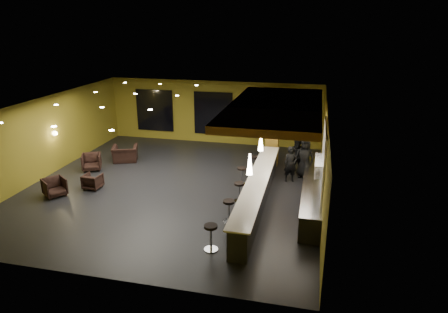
% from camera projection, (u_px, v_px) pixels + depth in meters
% --- Properties ---
extents(floor, '(12.00, 13.00, 0.10)m').
position_uv_depth(floor, '(176.00, 187.00, 16.94)').
color(floor, black).
rests_on(floor, ground).
extents(ceiling, '(12.00, 13.00, 0.10)m').
position_uv_depth(ceiling, '(172.00, 103.00, 15.77)').
color(ceiling, black).
extents(wall_back, '(12.00, 0.10, 3.50)m').
position_uv_depth(wall_back, '(214.00, 112.00, 22.38)').
color(wall_back, olive).
rests_on(wall_back, floor).
extents(wall_front, '(12.00, 0.10, 3.50)m').
position_uv_depth(wall_front, '(87.00, 221.00, 10.32)').
color(wall_front, olive).
rests_on(wall_front, floor).
extents(wall_left, '(0.10, 13.00, 3.50)m').
position_uv_depth(wall_left, '(45.00, 137.00, 17.65)').
color(wall_left, olive).
rests_on(wall_left, floor).
extents(wall_right, '(0.10, 13.00, 3.50)m').
position_uv_depth(wall_right, '(325.00, 157.00, 15.06)').
color(wall_right, olive).
rests_on(wall_right, floor).
extents(wood_soffit, '(3.60, 8.00, 0.28)m').
position_uv_depth(wood_soffit, '(276.00, 107.00, 15.89)').
color(wood_soffit, '#A86931').
rests_on(wood_soffit, ceiling).
extents(window_left, '(2.20, 0.06, 2.40)m').
position_uv_depth(window_left, '(155.00, 110.00, 23.05)').
color(window_left, black).
rests_on(window_left, wall_back).
extents(window_center, '(2.20, 0.06, 2.40)m').
position_uv_depth(window_center, '(213.00, 113.00, 22.30)').
color(window_center, black).
rests_on(window_center, wall_back).
extents(window_right, '(2.20, 0.06, 2.40)m').
position_uv_depth(window_right, '(267.00, 116.00, 21.66)').
color(window_right, black).
rests_on(window_right, wall_back).
extents(tile_backsplash, '(0.06, 3.20, 2.40)m').
position_uv_depth(tile_backsplash, '(324.00, 160.00, 14.08)').
color(tile_backsplash, white).
rests_on(tile_backsplash, wall_right).
extents(bar_counter, '(0.60, 8.00, 1.00)m').
position_uv_depth(bar_counter, '(258.00, 192.00, 15.06)').
color(bar_counter, black).
rests_on(bar_counter, floor).
extents(bar_top, '(0.78, 8.10, 0.05)m').
position_uv_depth(bar_top, '(258.00, 179.00, 14.89)').
color(bar_top, silver).
rests_on(bar_top, bar_counter).
extents(prep_counter, '(0.70, 6.00, 0.86)m').
position_uv_depth(prep_counter, '(312.00, 194.00, 15.11)').
color(prep_counter, black).
rests_on(prep_counter, floor).
extents(prep_top, '(0.72, 6.00, 0.03)m').
position_uv_depth(prep_top, '(313.00, 183.00, 14.97)').
color(prep_top, silver).
rests_on(prep_top, prep_counter).
extents(wall_shelf_lower, '(0.30, 1.50, 0.03)m').
position_uv_depth(wall_shelf_lower, '(319.00, 172.00, 14.05)').
color(wall_shelf_lower, silver).
rests_on(wall_shelf_lower, wall_right).
extents(wall_shelf_upper, '(0.30, 1.50, 0.03)m').
position_uv_depth(wall_shelf_upper, '(320.00, 160.00, 13.91)').
color(wall_shelf_upper, silver).
rests_on(wall_shelf_upper, wall_right).
extents(column, '(0.60, 0.60, 3.50)m').
position_uv_depth(column, '(273.00, 129.00, 18.89)').
color(column, olive).
rests_on(column, floor).
extents(wall_sconce, '(0.22, 0.22, 0.22)m').
position_uv_depth(wall_sconce, '(55.00, 133.00, 18.06)').
color(wall_sconce, '#FFE5B2').
rests_on(wall_sconce, wall_left).
extents(pendant_0, '(0.20, 0.20, 0.70)m').
position_uv_depth(pendant_0, '(250.00, 164.00, 12.61)').
color(pendant_0, white).
rests_on(pendant_0, wood_soffit).
extents(pendant_1, '(0.20, 0.20, 0.70)m').
position_uv_depth(pendant_1, '(261.00, 142.00, 14.92)').
color(pendant_1, white).
rests_on(pendant_1, wood_soffit).
extents(pendant_2, '(0.20, 0.20, 0.70)m').
position_uv_depth(pendant_2, '(269.00, 125.00, 17.22)').
color(pendant_2, white).
rests_on(pendant_2, wood_soffit).
extents(staff_a, '(0.65, 0.52, 1.57)m').
position_uv_depth(staff_a, '(290.00, 164.00, 17.16)').
color(staff_a, black).
rests_on(staff_a, floor).
extents(staff_b, '(1.01, 0.90, 1.73)m').
position_uv_depth(staff_b, '(298.00, 156.00, 17.89)').
color(staff_b, black).
rests_on(staff_b, floor).
extents(staff_c, '(0.94, 0.66, 1.80)m').
position_uv_depth(staff_c, '(305.00, 158.00, 17.58)').
color(staff_c, black).
rests_on(staff_c, floor).
extents(armchair_a, '(1.11, 1.11, 0.73)m').
position_uv_depth(armchair_a, '(55.00, 187.00, 15.86)').
color(armchair_a, black).
rests_on(armchair_a, floor).
extents(armchair_b, '(0.70, 0.72, 0.63)m').
position_uv_depth(armchair_b, '(93.00, 181.00, 16.56)').
color(armchair_b, black).
rests_on(armchair_b, floor).
extents(armchair_c, '(1.12, 1.13, 0.78)m').
position_uv_depth(armchair_c, '(92.00, 162.00, 18.59)').
color(armchair_c, black).
rests_on(armchair_c, floor).
extents(armchair_d, '(1.48, 1.39, 0.78)m').
position_uv_depth(armchair_d, '(125.00, 154.00, 19.73)').
color(armchair_d, black).
rests_on(armchair_d, floor).
extents(bar_stool_0, '(0.43, 0.43, 0.85)m').
position_uv_depth(bar_stool_0, '(211.00, 234.00, 12.05)').
color(bar_stool_0, silver).
rests_on(bar_stool_0, floor).
extents(bar_stool_1, '(0.41, 0.41, 0.82)m').
position_uv_depth(bar_stool_1, '(229.00, 208.00, 13.74)').
color(bar_stool_1, silver).
rests_on(bar_stool_1, floor).
extents(bar_stool_2, '(0.39, 0.39, 0.77)m').
position_uv_depth(bar_stool_2, '(239.00, 190.00, 15.32)').
color(bar_stool_2, silver).
rests_on(bar_stool_2, floor).
extents(bar_stool_3, '(0.39, 0.39, 0.76)m').
position_uv_depth(bar_stool_3, '(242.00, 174.00, 16.90)').
color(bar_stool_3, silver).
rests_on(bar_stool_3, floor).
extents(bar_stool_4, '(0.40, 0.40, 0.79)m').
position_uv_depth(bar_stool_4, '(253.00, 162.00, 18.20)').
color(bar_stool_4, silver).
rests_on(bar_stool_4, floor).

